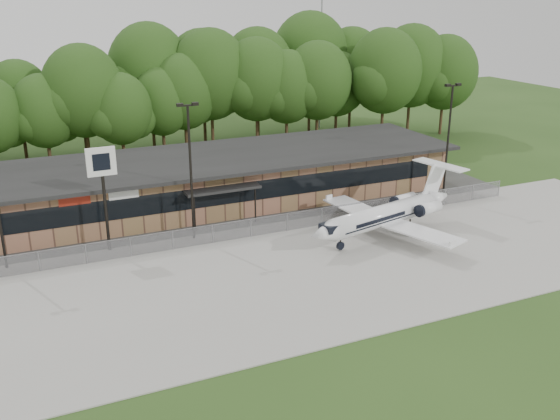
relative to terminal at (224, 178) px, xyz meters
name	(u,v)px	position (x,y,z in m)	size (l,w,h in m)	color
ground	(367,328)	(0.00, -23.94, -2.18)	(160.00, 160.00, 0.00)	#294719
apron	(304,271)	(0.00, -15.94, -2.14)	(64.00, 18.00, 0.08)	#9E9B93
parking_lot	(242,217)	(0.00, -4.44, -2.15)	(50.00, 9.00, 0.06)	#383835
terminal	(224,178)	(0.00, 0.00, 0.00)	(41.00, 11.65, 4.30)	#925F49
fence	(263,226)	(0.00, -8.94, -1.40)	(46.00, 0.04, 1.52)	gray
treeline	(168,88)	(0.00, 18.06, 5.32)	(72.00, 12.00, 15.00)	#1E3D13
radio_mast	(321,32)	(22.00, 24.06, 10.32)	(0.20, 0.20, 25.00)	gray
light_pole_mid	(190,162)	(-5.00, -7.44, 3.80)	(1.55, 0.30, 10.23)	black
light_pole_right	(449,133)	(18.00, -7.44, 3.80)	(1.55, 0.30, 10.23)	black
business_jet	(388,215)	(8.49, -12.90, -0.45)	(14.29, 12.86, 4.84)	white
pole_sign	(102,173)	(-11.17, -7.14, 3.63)	(1.99, 0.27, 7.60)	black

